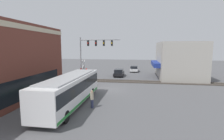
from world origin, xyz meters
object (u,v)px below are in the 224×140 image
at_px(pedestrian_near_bus, 92,99).
at_px(crossing_signal, 84,69).
at_px(city_bus, 71,89).
at_px(parked_car_white, 134,69).
at_px(pedestrian_at_crossing, 82,78).
at_px(parked_car_black, 119,73).

bearing_deg(pedestrian_near_bus, crossing_signal, 21.71).
height_order(city_bus, pedestrian_near_bus, city_bus).
xyz_separation_m(city_bus, crossing_signal, (10.86, 2.20, 0.61)).
bearing_deg(city_bus, crossing_signal, 11.46).
relative_size(parked_car_white, pedestrian_at_crossing, 2.41).
distance_m(parked_car_white, pedestrian_at_crossing, 17.18).
relative_size(city_bus, pedestrian_near_bus, 6.55).
relative_size(parked_car_black, pedestrian_at_crossing, 2.51).
bearing_deg(pedestrian_near_bus, parked_car_white, -6.87).
relative_size(parked_car_black, pedestrian_near_bus, 2.51).
xyz_separation_m(parked_car_white, pedestrian_near_bus, (-26.22, 3.16, 0.24)).
bearing_deg(city_bus, pedestrian_at_crossing, 13.00).
relative_size(city_bus, crossing_signal, 3.01).
bearing_deg(parked_car_white, crossing_signal, 153.23).
bearing_deg(crossing_signal, city_bus, -168.54).
xyz_separation_m(crossing_signal, pedestrian_at_crossing, (-0.21, 0.26, -1.40)).
distance_m(city_bus, parked_car_black, 18.84).
xyz_separation_m(city_bus, pedestrian_near_bus, (-0.30, -2.24, -0.79)).
bearing_deg(city_bus, pedestrian_near_bus, -97.65).
relative_size(parked_car_black, parked_car_white, 1.04).
bearing_deg(parked_car_black, crossing_signal, 148.31).
distance_m(crossing_signal, pedestrian_near_bus, 12.09).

